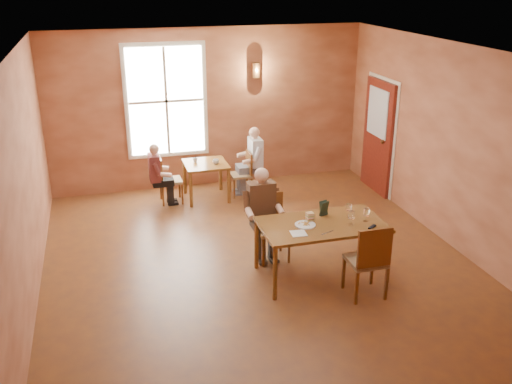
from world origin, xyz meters
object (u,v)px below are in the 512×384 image
object	(u,v)px
chair_diner_white	(241,174)
diner_maroon	(169,173)
diner_main	(273,219)
chair_diner_maroon	(171,179)
diner_white	(242,164)
chair_diner_main	(272,228)
chair_empty	(366,259)
second_table	(206,181)
main_table	(321,250)

from	to	relation	value
chair_diner_white	diner_maroon	bearing A→B (deg)	90.00
diner_main	chair_diner_maroon	size ratio (longest dim) A/B	1.49
diner_white	chair_diner_maroon	xyz separation A→B (m)	(-1.33, 0.00, -0.18)
diner_white	chair_diner_maroon	bearing A→B (deg)	90.00
chair_diner_main	chair_empty	distance (m)	1.53
second_table	diner_maroon	bearing A→B (deg)	180.00
main_table	chair_diner_white	xyz separation A→B (m)	(-0.31, 3.24, 0.02)
chair_diner_main	chair_diner_white	distance (m)	2.59
diner_main	chair_empty	distance (m)	1.51
diner_white	second_table	bearing A→B (deg)	90.00
chair_empty	chair_diner_maroon	distance (m)	4.33
diner_white	chair_diner_white	bearing A→B (deg)	90.00
chair_empty	diner_white	world-z (taller)	diner_white
chair_empty	second_table	world-z (taller)	chair_empty
main_table	diner_maroon	size ratio (longest dim) A/B	1.53
chair_diner_main	diner_white	xyz separation A→B (m)	(0.22, 2.59, 0.13)
diner_main	chair_diner_white	distance (m)	2.63
chair_empty	chair_diner_maroon	xyz separation A→B (m)	(-1.97, 3.85, -0.08)
chair_diner_maroon	diner_main	bearing A→B (deg)	23.06
diner_main	chair_diner_white	xyz separation A→B (m)	(0.19, 2.62, -0.23)
second_table	chair_diner_white	xyz separation A→B (m)	(0.65, 0.00, 0.07)
chair_empty	second_table	distance (m)	4.07
diner_maroon	diner_white	bearing A→B (deg)	90.00
chair_diner_white	diner_white	distance (m)	0.20
diner_main	chair_empty	size ratio (longest dim) A/B	1.25
chair_diner_main	diner_main	size ratio (longest dim) A/B	0.75
second_table	diner_white	size ratio (longest dim) A/B	0.63
diner_white	diner_main	bearing A→B (deg)	175.26
chair_diner_main	diner_maroon	bearing A→B (deg)	-66.14
diner_main	diner_maroon	size ratio (longest dim) A/B	1.17
chair_empty	chair_diner_white	xyz separation A→B (m)	(-0.67, 3.85, -0.10)
chair_diner_white	diner_maroon	size ratio (longest dim) A/B	0.75
main_table	diner_white	size ratio (longest dim) A/B	1.37
diner_main	chair_diner_maroon	distance (m)	2.85
main_table	diner_white	bearing A→B (deg)	95.00
diner_main	diner_white	world-z (taller)	diner_main
main_table	diner_white	distance (m)	3.25
chair_diner_white	diner_maroon	distance (m)	1.34
chair_diner_white	second_table	bearing A→B (deg)	90.00
diner_white	chair_diner_main	bearing A→B (deg)	175.21
diner_main	diner_white	distance (m)	2.62
diner_maroon	chair_diner_white	bearing A→B (deg)	90.00
chair_diner_main	chair_diner_maroon	distance (m)	2.82
chair_diner_maroon	chair_diner_main	bearing A→B (deg)	23.30
main_table	diner_maroon	xyz separation A→B (m)	(-1.64, 3.24, 0.16)
chair_empty	chair_diner_maroon	size ratio (longest dim) A/B	1.19
chair_diner_main	diner_white	world-z (taller)	diner_white
main_table	chair_empty	distance (m)	0.72
second_table	chair_diner_maroon	size ratio (longest dim) A/B	0.89
chair_empty	diner_maroon	distance (m)	4.34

